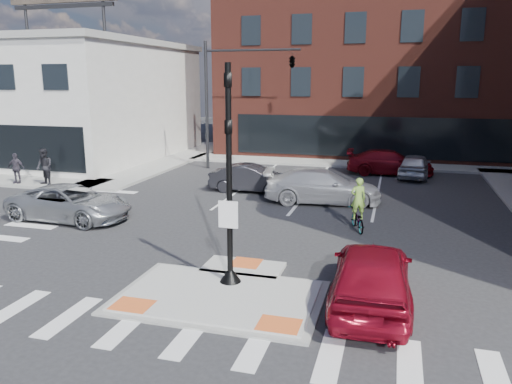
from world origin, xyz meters
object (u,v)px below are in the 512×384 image
(red_sedan, at_px, (372,274))
(bg_car_dark, at_px, (252,178))
(cyclist, at_px, (358,213))
(pedestrian_a, at_px, (44,167))
(pedestrian_b, at_px, (16,168))
(bg_car_silver, at_px, (415,166))
(silver_suv, at_px, (70,203))
(white_pickup, at_px, (322,186))
(bg_car_red, at_px, (390,162))

(red_sedan, xyz_separation_m, bg_car_dark, (-6.66, 11.89, -0.14))
(cyclist, bearing_deg, pedestrian_a, -30.02)
(pedestrian_b, bearing_deg, bg_car_silver, 14.07)
(silver_suv, distance_m, red_sedan, 13.27)
(red_sedan, distance_m, cyclist, 6.60)
(white_pickup, bearing_deg, cyclist, -161.80)
(white_pickup, distance_m, bg_car_dark, 4.06)
(bg_car_red, bearing_deg, red_sedan, 177.01)
(silver_suv, distance_m, pedestrian_a, 7.19)
(bg_car_silver, relative_size, bg_car_red, 0.82)
(silver_suv, xyz_separation_m, pedestrian_b, (-6.98, 5.00, 0.26))
(white_pickup, height_order, bg_car_silver, white_pickup)
(red_sedan, relative_size, pedestrian_b, 3.00)
(silver_suv, height_order, bg_car_dark, silver_suv)
(white_pickup, xyz_separation_m, bg_car_red, (2.90, 8.19, -0.04))
(red_sedan, distance_m, pedestrian_a, 20.08)
(bg_car_dark, xyz_separation_m, pedestrian_b, (-12.70, -2.08, 0.27))
(pedestrian_a, bearing_deg, pedestrian_b, -157.83)
(cyclist, distance_m, pedestrian_a, 16.98)
(cyclist, bearing_deg, white_pickup, -83.08)
(pedestrian_b, bearing_deg, cyclist, -17.86)
(silver_suv, distance_m, bg_car_silver, 19.30)
(silver_suv, xyz_separation_m, bg_car_silver, (13.89, 13.39, -0.00))
(silver_suv, bearing_deg, red_sedan, -108.20)
(red_sedan, bearing_deg, pedestrian_b, -28.46)
(red_sedan, relative_size, white_pickup, 0.91)
(pedestrian_a, bearing_deg, bg_car_dark, 33.02)
(red_sedan, xyz_separation_m, cyclist, (-0.86, 6.54, -0.15))
(white_pickup, xyz_separation_m, cyclist, (1.96, -4.04, -0.09))
(white_pickup, bearing_deg, silver_suv, 113.51)
(bg_car_red, relative_size, pedestrian_a, 2.62)
(white_pickup, bearing_deg, pedestrian_b, 85.04)
(bg_car_silver, distance_m, pedestrian_a, 20.82)
(pedestrian_a, bearing_deg, bg_car_silver, 45.96)
(bg_car_silver, relative_size, pedestrian_a, 2.14)
(white_pickup, distance_m, bg_car_red, 8.69)
(bg_car_red, bearing_deg, white_pickup, 157.74)
(bg_car_silver, relative_size, cyclist, 2.03)
(red_sedan, bearing_deg, bg_car_dark, -62.33)
(red_sedan, height_order, bg_car_red, red_sedan)
(bg_car_red, relative_size, pedestrian_b, 3.12)
(pedestrian_a, xyz_separation_m, pedestrian_b, (-1.83, 0.00, -0.16))
(pedestrian_a, bearing_deg, cyclist, 11.07)
(red_sedan, bearing_deg, silver_suv, -22.83)
(bg_car_silver, bearing_deg, cyclist, 84.85)
(white_pickup, bearing_deg, bg_car_red, -27.16)
(silver_suv, xyz_separation_m, white_pickup, (9.55, 5.77, 0.07))
(red_sedan, xyz_separation_m, bg_car_red, (0.08, 18.77, -0.10))
(bg_car_dark, height_order, cyclist, cyclist)
(red_sedan, bearing_deg, white_pickup, -76.66)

